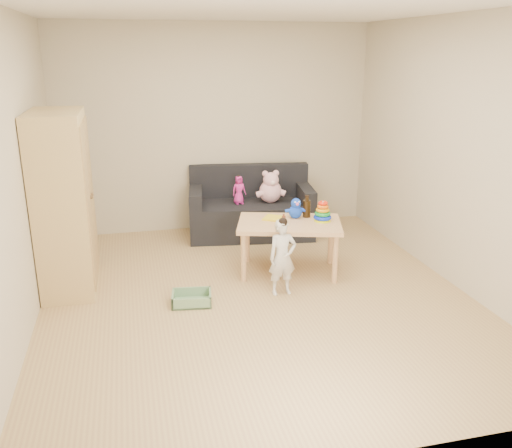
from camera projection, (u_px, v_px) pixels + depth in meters
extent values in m
plane|color=tan|center=(257.00, 296.00, 5.22)|extent=(4.50, 4.50, 0.00)
plane|color=white|center=(257.00, 7.00, 4.42)|extent=(4.50, 4.50, 0.00)
plane|color=#C0B49B|center=(216.00, 129.00, 6.90)|extent=(4.00, 0.00, 4.00)
plane|color=#C0B49B|center=(361.00, 250.00, 2.73)|extent=(4.00, 0.00, 4.00)
plane|color=#C0B49B|center=(17.00, 175.00, 4.37)|extent=(0.00, 4.50, 4.50)
plane|color=#C0B49B|center=(457.00, 154.00, 5.26)|extent=(0.00, 4.50, 4.50)
cube|color=tan|center=(64.00, 202.00, 5.20)|extent=(0.48, 0.96, 1.73)
cube|color=black|center=(251.00, 219.00, 6.89)|extent=(1.63, 0.97, 0.43)
cube|color=#E5B37E|center=(289.00, 247.00, 5.71)|extent=(1.21, 0.94, 0.56)
imported|color=silver|center=(282.00, 258.00, 5.17)|extent=(0.28, 0.19, 0.73)
imported|color=#E62BA2|center=(239.00, 190.00, 6.70)|extent=(0.20, 0.15, 0.35)
cylinder|color=#E6FF0D|center=(322.00, 220.00, 5.66)|extent=(0.17, 0.17, 0.02)
cylinder|color=silver|center=(323.00, 211.00, 5.62)|extent=(0.02, 0.02, 0.20)
torus|color=#0D2DDF|center=(322.00, 217.00, 5.65)|extent=(0.19, 0.19, 0.04)
torus|color=#169433|center=(323.00, 214.00, 5.63)|extent=(0.17, 0.17, 0.04)
torus|color=orange|center=(323.00, 210.00, 5.62)|extent=(0.14, 0.14, 0.04)
torus|color=orange|center=(323.00, 206.00, 5.61)|extent=(0.12, 0.12, 0.04)
torus|color=red|center=(323.00, 203.00, 5.60)|extent=(0.10, 0.10, 0.03)
cylinder|color=black|center=(307.00, 209.00, 5.77)|extent=(0.08, 0.08, 0.18)
cylinder|color=black|center=(307.00, 199.00, 5.73)|extent=(0.04, 0.04, 0.05)
cylinder|color=black|center=(307.00, 196.00, 5.72)|extent=(0.04, 0.04, 0.02)
cube|color=yellow|center=(274.00, 218.00, 5.73)|extent=(0.28, 0.28, 0.02)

